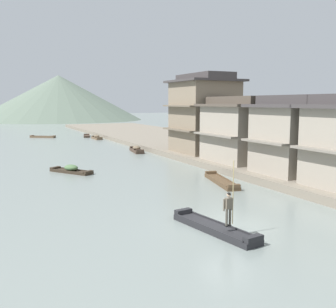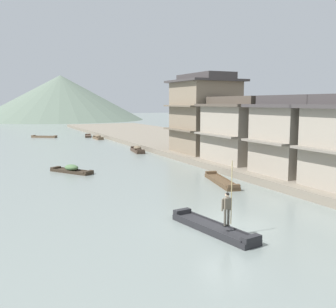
# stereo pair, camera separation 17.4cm
# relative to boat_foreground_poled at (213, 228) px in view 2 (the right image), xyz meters

# --- Properties ---
(ground_plane) EXTENTS (400.00, 400.00, 0.00)m
(ground_plane) POSITION_rel_boat_foreground_poled_xyz_m (1.03, 0.63, -0.16)
(ground_plane) COLOR gray
(riverbank_right) EXTENTS (18.00, 110.00, 0.60)m
(riverbank_right) POSITION_rel_boat_foreground_poled_xyz_m (17.49, 30.63, 0.14)
(riverbank_right) COLOR slate
(riverbank_right) RESTS_ON ground
(boat_foreground_poled) EXTENTS (1.90, 5.49, 0.51)m
(boat_foreground_poled) POSITION_rel_boat_foreground_poled_xyz_m (0.00, 0.00, 0.00)
(boat_foreground_poled) COLOR #232326
(boat_foreground_poled) RESTS_ON ground
(boatman_person) EXTENTS (0.57, 0.25, 3.04)m
(boatman_person) POSITION_rel_boat_foreground_poled_xyz_m (0.17, -0.93, 1.35)
(boatman_person) COLOR black
(boatman_person) RESTS_ON boat_foreground_poled
(boat_moored_nearest) EXTENTS (2.37, 5.80, 0.48)m
(boat_moored_nearest) POSITION_rel_boat_foreground_poled_xyz_m (6.45, 9.42, -0.01)
(boat_moored_nearest) COLOR brown
(boat_moored_nearest) RESTS_ON ground
(boat_moored_second) EXTENTS (2.05, 4.79, 0.36)m
(boat_moored_second) POSITION_rel_boat_foreground_poled_xyz_m (6.65, 54.56, -0.04)
(boat_moored_second) COLOR #423328
(boat_moored_second) RESTS_ON ground
(boat_moored_third) EXTENTS (1.64, 4.28, 0.80)m
(boat_moored_third) POSITION_rel_boat_foreground_poled_xyz_m (7.18, 30.02, 0.13)
(boat_moored_third) COLOR #423328
(boat_moored_third) RESTS_ON ground
(boat_moored_far) EXTENTS (1.06, 3.68, 0.75)m
(boat_moored_far) POSITION_rel_boat_foreground_poled_xyz_m (7.11, 49.15, 0.12)
(boat_moored_far) COLOR brown
(boat_moored_far) RESTS_ON ground
(boat_midriver_drifting) EXTENTS (3.29, 4.21, 0.72)m
(boat_midriver_drifting) POSITION_rel_boat_foreground_poled_xyz_m (-3.14, 18.87, 0.09)
(boat_midriver_drifting) COLOR #33281E
(boat_midriver_drifting) RESTS_ON ground
(boat_midriver_upstream) EXTENTS (4.26, 3.36, 0.41)m
(boat_midriver_upstream) POSITION_rel_boat_foreground_poled_xyz_m (-0.85, 55.91, -0.03)
(boat_midriver_upstream) COLOR brown
(boat_midriver_upstream) RESTS_ON ground
(house_waterfront_second) EXTENTS (6.12, 5.72, 6.14)m
(house_waterfront_second) POSITION_rel_boat_foreground_poled_xyz_m (12.08, 8.02, 3.45)
(house_waterfront_second) COLOR gray
(house_waterfront_second) RESTS_ON riverbank_right
(house_waterfront_tall) EXTENTS (5.65, 7.44, 6.14)m
(house_waterfront_tall) POSITION_rel_boat_foreground_poled_xyz_m (11.85, 15.12, 3.44)
(house_waterfront_tall) COLOR gray
(house_waterfront_tall) RESTS_ON riverbank_right
(house_waterfront_narrow) EXTENTS (6.94, 7.45, 8.74)m
(house_waterfront_narrow) POSITION_rel_boat_foreground_poled_xyz_m (12.49, 22.55, 4.74)
(house_waterfront_narrow) COLOR #7F705B
(house_waterfront_narrow) RESTS_ON riverbank_right
(hill_far_west) EXTENTS (58.40, 58.40, 15.74)m
(hill_far_west) POSITION_rel_boat_foreground_poled_xyz_m (14.19, 127.70, 7.71)
(hill_far_west) COLOR #5B6B5B
(hill_far_west) RESTS_ON ground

